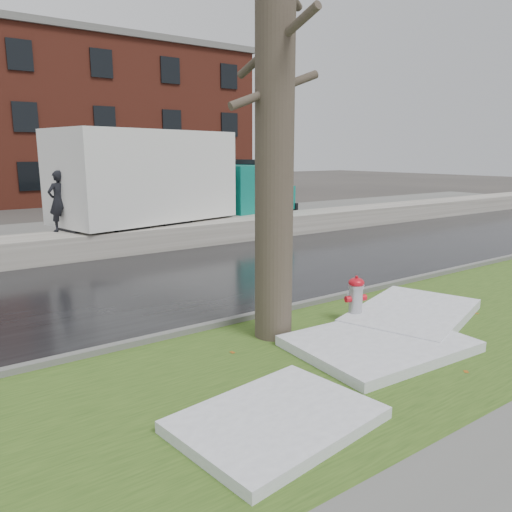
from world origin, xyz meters
TOP-DOWN VIEW (x-y plane):
  - ground at (0.00, 0.00)m, footprint 120.00×120.00m
  - verge at (0.00, -1.25)m, footprint 60.00×4.50m
  - road at (0.00, 4.50)m, footprint 60.00×7.00m
  - parking_lot at (0.00, 13.00)m, footprint 60.00×9.00m
  - curb at (0.00, 1.00)m, footprint 60.00×0.15m
  - snowbank at (0.00, 8.70)m, footprint 60.00×1.60m
  - brick_building at (2.00, 30.00)m, footprint 26.00×12.00m
  - bg_tree_right at (16.00, 24.00)m, footprint 1.40×1.62m
  - fire_hydrant at (0.24, -0.25)m, footprint 0.43×0.40m
  - tree at (-1.40, 0.07)m, footprint 1.61×1.92m
  - box_truck at (1.73, 10.06)m, footprint 11.55×4.71m
  - worker at (-2.44, 9.30)m, footprint 0.77×0.62m
  - snow_patch_near at (-0.40, -1.37)m, footprint 2.70×2.13m
  - snow_patch_far at (-3.12, -2.23)m, footprint 2.38×1.86m
  - snow_patch_side at (1.26, -0.74)m, footprint 3.23×2.61m

SIDE VIEW (x-z plane):
  - ground at x=0.00m, z-range 0.00..0.00m
  - road at x=0.00m, z-range 0.00..0.03m
  - parking_lot at x=0.00m, z-range 0.00..0.03m
  - verge at x=0.00m, z-range 0.00..0.04m
  - curb at x=0.00m, z-range 0.00..0.14m
  - snow_patch_far at x=-3.12m, z-range 0.04..0.18m
  - snow_patch_near at x=-0.40m, z-range 0.04..0.20m
  - snow_patch_side at x=1.26m, z-range 0.04..0.22m
  - snowbank at x=0.00m, z-range 0.00..0.75m
  - fire_hydrant at x=0.24m, z-range 0.07..0.93m
  - worker at x=-2.44m, z-range 0.75..2.57m
  - box_truck at x=1.73m, z-range 0.11..3.93m
  - bg_tree_right at x=16.00m, z-range 0.08..6.58m
  - tree at x=-1.40m, z-range 0.07..7.83m
  - brick_building at x=2.00m, z-range 0.00..10.00m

